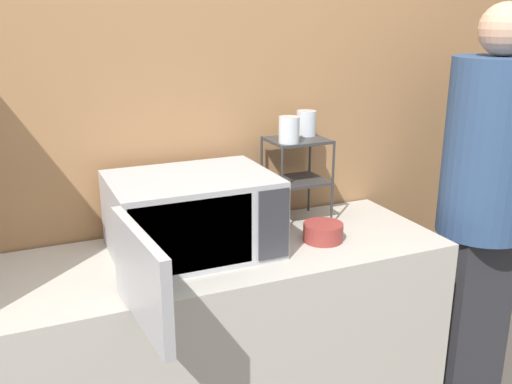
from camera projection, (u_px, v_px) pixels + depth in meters
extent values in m
cube|color=#9E7047|center=(188.00, 123.00, 2.25)|extent=(8.00, 0.06, 2.60)
cube|color=#B7B2A8|center=(222.00, 357.00, 2.21)|extent=(1.69, 0.60, 0.88)
cube|color=#ADADB2|center=(192.00, 214.00, 2.04)|extent=(0.57, 0.42, 0.28)
cube|color=#B7B2A8|center=(193.00, 236.00, 1.83)|extent=(0.41, 0.01, 0.24)
cube|color=#333338|center=(274.00, 225.00, 1.94)|extent=(0.11, 0.01, 0.25)
cube|color=#ADADB2|center=(141.00, 277.00, 1.55)|extent=(0.06, 0.45, 0.27)
cylinder|color=#333333|center=(282.00, 191.00, 2.20)|extent=(0.01, 0.01, 0.35)
cylinder|color=#333333|center=(333.00, 184.00, 2.29)|extent=(0.01, 0.01, 0.35)
cylinder|color=#333333|center=(261.00, 178.00, 2.37)|extent=(0.01, 0.01, 0.35)
cylinder|color=#333333|center=(309.00, 172.00, 2.46)|extent=(0.01, 0.01, 0.35)
cube|color=#333333|center=(296.00, 181.00, 2.33)|extent=(0.23, 0.19, 0.01)
cube|color=#333333|center=(297.00, 140.00, 2.28)|extent=(0.23, 0.19, 0.01)
cylinder|color=silver|center=(289.00, 130.00, 2.19)|extent=(0.08, 0.08, 0.10)
cylinder|color=silver|center=(306.00, 123.00, 2.33)|extent=(0.08, 0.08, 0.10)
cylinder|color=maroon|center=(323.00, 239.00, 2.18)|extent=(0.08, 0.08, 0.01)
cylinder|color=maroon|center=(323.00, 232.00, 2.17)|extent=(0.15, 0.15, 0.07)
cube|color=#2D2D33|center=(470.00, 316.00, 2.57)|extent=(0.30, 0.19, 0.81)
cylinder|color=navy|center=(491.00, 148.00, 2.34)|extent=(0.38, 0.38, 0.74)
sphere|color=tan|center=(506.00, 29.00, 2.20)|extent=(0.21, 0.21, 0.21)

